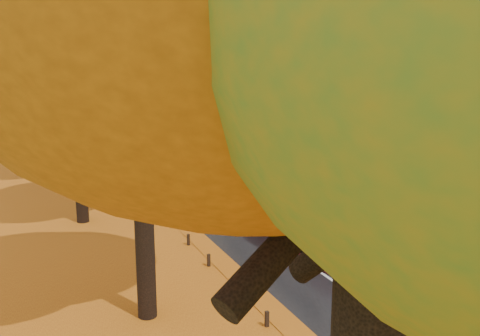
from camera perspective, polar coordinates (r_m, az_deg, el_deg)
road at (r=37.46m, az=-6.61°, el=-0.69°), size 6.50×90.00×0.04m
centre_line at (r=37.46m, az=-6.61°, el=-0.65°), size 0.12×90.00×0.01m
leaf_verge at (r=36.02m, az=-20.45°, el=-1.90°), size 12.00×90.00×0.02m
leaf_drift at (r=36.73m, az=-11.17°, el=-1.05°), size 0.90×90.00×0.01m
trees_left at (r=37.29m, az=-18.86°, el=13.44°), size 9.20×74.00×13.88m
trees_right at (r=40.97m, az=2.22°, el=14.08°), size 9.30×74.20×13.96m
bollard_row at (r=18.03m, az=1.02°, el=-14.05°), size 0.11×23.51×0.52m
streetlamp_near at (r=23.31m, az=15.01°, el=3.03°), size 2.45×0.18×8.00m
streetlamp_mid at (r=42.69m, az=-3.60°, el=7.29°), size 2.45×0.18×8.00m
streetlamp_far at (r=63.79m, az=-10.37°, el=8.66°), size 2.45×0.18×8.00m
bus at (r=25.17m, az=5.10°, el=-3.43°), size 2.72×10.71×2.80m
car_white at (r=40.38m, az=-11.39°, el=1.08°), size 2.23×4.15×1.34m
car_silver at (r=52.11m, az=-14.18°, el=3.34°), size 2.23×4.14×1.30m
car_dark at (r=58.23m, az=-15.18°, el=4.07°), size 2.31×4.07×1.11m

